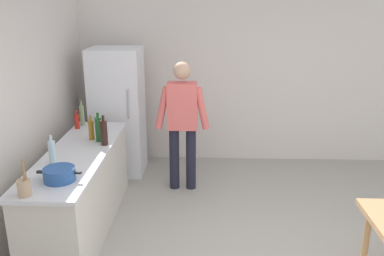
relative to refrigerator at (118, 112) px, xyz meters
The scene contains 12 objects.
wall_back 2.04m from the refrigerator, 17.53° to the left, with size 6.40×0.12×2.70m, color silver.
kitchen_counter 1.66m from the refrigerator, 93.58° to the right, with size 0.64×2.20×0.90m.
refrigerator is the anchor object (origin of this frame).
person 1.10m from the refrigerator, 30.23° to the right, with size 0.70×0.22×1.70m.
cooking_pot 2.30m from the refrigerator, 91.03° to the right, with size 0.40×0.28×0.12m.
utensil_jar 2.61m from the refrigerator, 95.00° to the right, with size 0.11×0.11×0.32m.
bottle_oil_amber 1.19m from the refrigerator, 92.57° to the right, with size 0.06×0.06×0.28m.
bottle_wine_green 1.26m from the refrigerator, 87.79° to the right, with size 0.08×0.08×0.34m.
bottle_vinegar_tall 0.74m from the refrigerator, 115.53° to the right, with size 0.06×0.06×0.32m.
bottle_wine_dark 1.37m from the refrigerator, 84.25° to the right, with size 0.08×0.08×0.34m.
bottle_sauce_red 0.87m from the refrigerator, 113.44° to the right, with size 0.06×0.06×0.24m.
bottle_water_clear 1.95m from the refrigerator, 96.77° to the right, with size 0.07×0.07×0.30m.
Camera 1 is at (-0.64, -3.22, 2.47)m, focal length 38.67 mm.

